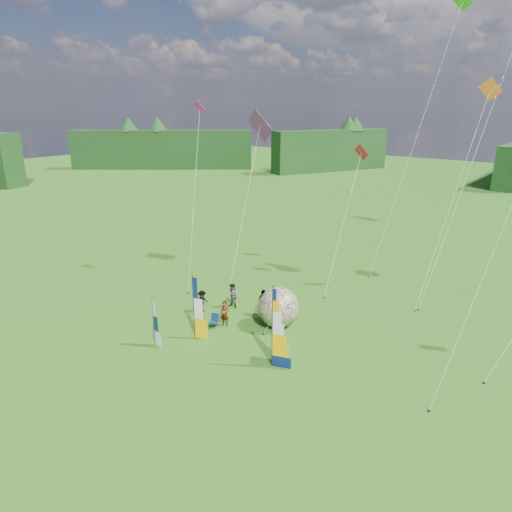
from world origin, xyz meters
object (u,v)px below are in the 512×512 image
Objects in this scene: bol_inflatable at (279,307)px; camp_chair at (213,321)px; side_banner_left at (194,308)px; feather_banner_main at (272,328)px; kite_whale at (481,133)px; spectator_b at (233,296)px; side_banner_far at (154,323)px; spectator_a at (225,314)px; spectator_c at (202,301)px; spectator_d at (263,303)px.

bol_inflatable reaches higher than camp_chair.
side_banner_left is at bearing -124.62° from bol_inflatable.
side_banner_left reaches higher than bol_inflatable.
camp_chair is (-5.60, 1.26, -1.82)m from feather_banner_main.
spectator_b is at bearing -113.88° from kite_whale.
side_banner_left is 4.19× the size of camp_chair.
kite_whale is (11.69, 20.22, 10.36)m from side_banner_far.
feather_banner_main is 2.67× the size of spectator_a.
spectator_a is 1.09× the size of spectator_c.
side_banner_far is 1.61× the size of spectator_b.
side_banner_left is at bearing -110.61° from spectator_a.
feather_banner_main reaches higher than side_banner_left.
feather_banner_main is 1.15× the size of side_banner_left.
side_banner_far is 7.88m from bol_inflatable.
kite_whale is (10.41, 16.51, 11.32)m from camp_chair.
side_banner_far is at bearing 88.55° from spectator_d.
side_banner_left is at bearing -107.03° from camp_chair.
kite_whale is (10.42, 18.15, 9.80)m from side_banner_left.
kite_whale is (7.33, 13.67, 10.48)m from bol_inflatable.
bol_inflatable is 1.42× the size of spectator_d.
side_banner_far is at bearing -103.32° from kite_whale.
bol_inflatable is 2.77× the size of camp_chair.
camp_chair is (1.28, 3.72, -0.96)m from side_banner_far.
kite_whale is (10.04, 15.81, 10.94)m from spectator_a.
spectator_d is at bearing 159.53° from bol_inflatable.
camp_chair is at bearing -137.33° from bol_inflatable.
spectator_c is at bearing -113.09° from kite_whale.
side_banner_left is 4.99m from spectator_b.
side_banner_left is (-5.61, -0.39, -0.30)m from feather_banner_main.
spectator_a is (1.65, 4.41, -0.58)m from side_banner_far.
feather_banner_main reaches higher than camp_chair.
spectator_d is at bearing -58.22° from spectator_c.
bol_inflatable is 0.11× the size of kite_whale.
spectator_b is 3.32m from camp_chair.
feather_banner_main is 7.35m from side_banner_far.
bol_inflatable is 5.60m from spectator_c.
camp_chair is at bearing -105.53° from kite_whale.
feather_banner_main is at bearing 150.42° from spectator_d.
kite_whale is at bearing -106.15° from spectator_d.
bol_inflatable is at bearing -73.24° from spectator_c.
side_banner_left is 0.17× the size of kite_whale.
side_banner_left is at bearing 165.01° from feather_banner_main.
spectator_a is (-2.72, -2.14, -0.46)m from bol_inflatable.
spectator_b is at bearing 127.82° from feather_banner_main.
bol_inflatable reaches higher than spectator_a.
side_banner_far is 5.14m from spectator_c.
spectator_a is at bearing 45.72° from camp_chair.
bol_inflatable is at bearing 102.57° from feather_banner_main.
spectator_c reaches higher than camp_chair.
spectator_b is (-6.66, 4.37, -1.39)m from feather_banner_main.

